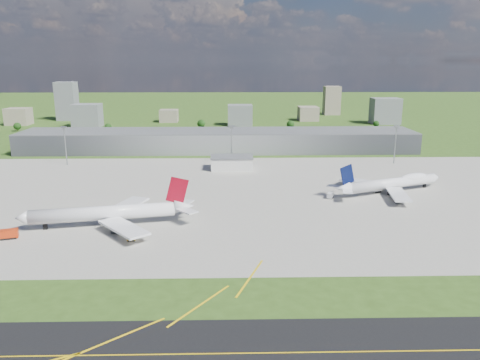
{
  "coord_description": "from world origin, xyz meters",
  "views": [
    {
      "loc": [
        8.62,
        -192.54,
        67.69
      ],
      "look_at": [
        13.81,
        36.72,
        9.0
      ],
      "focal_mm": 35.0,
      "sensor_mm": 36.0,
      "label": 1
    }
  ],
  "objects_px": {
    "tug_yellow": "(131,239)",
    "van_white_far": "(377,190)",
    "fire_truck": "(7,235)",
    "airliner_red_twin": "(110,213)",
    "van_white_near": "(330,195)",
    "airliner_blue_quad": "(392,183)"
  },
  "relations": [
    {
      "from": "tug_yellow",
      "to": "van_white_far",
      "type": "xyz_separation_m",
      "value": [
        116.17,
        66.31,
        0.4
      ]
    },
    {
      "from": "tug_yellow",
      "to": "airliner_red_twin",
      "type": "bearing_deg",
      "value": 114.98
    },
    {
      "from": "fire_truck",
      "to": "van_white_near",
      "type": "distance_m",
      "value": 148.13
    },
    {
      "from": "airliner_blue_quad",
      "to": "van_white_far",
      "type": "relative_size",
      "value": 12.49
    },
    {
      "from": "fire_truck",
      "to": "van_white_far",
      "type": "distance_m",
      "value": 176.73
    },
    {
      "from": "tug_yellow",
      "to": "van_white_far",
      "type": "relative_size",
      "value": 0.64
    },
    {
      "from": "airliner_blue_quad",
      "to": "fire_truck",
      "type": "distance_m",
      "value": 184.27
    },
    {
      "from": "tug_yellow",
      "to": "van_white_near",
      "type": "xyz_separation_m",
      "value": [
        89.31,
        56.48,
        0.59
      ]
    },
    {
      "from": "fire_truck",
      "to": "airliner_blue_quad",
      "type": "bearing_deg",
      "value": 3.08
    },
    {
      "from": "fire_truck",
      "to": "van_white_near",
      "type": "height_order",
      "value": "fire_truck"
    },
    {
      "from": "airliner_red_twin",
      "to": "airliner_blue_quad",
      "type": "xyz_separation_m",
      "value": [
        136.3,
        48.13,
        -0.38
      ]
    },
    {
      "from": "van_white_near",
      "to": "van_white_far",
      "type": "distance_m",
      "value": 28.6
    },
    {
      "from": "airliner_red_twin",
      "to": "fire_truck",
      "type": "relative_size",
      "value": 8.15
    },
    {
      "from": "fire_truck",
      "to": "van_white_near",
      "type": "xyz_separation_m",
      "value": [
        138.31,
        53.04,
        -0.4
      ]
    },
    {
      "from": "airliner_blue_quad",
      "to": "van_white_far",
      "type": "bearing_deg",
      "value": 158.99
    },
    {
      "from": "tug_yellow",
      "to": "van_white_far",
      "type": "height_order",
      "value": "van_white_far"
    },
    {
      "from": "airliner_red_twin",
      "to": "van_white_far",
      "type": "relative_size",
      "value": 13.93
    },
    {
      "from": "airliner_red_twin",
      "to": "airliner_blue_quad",
      "type": "distance_m",
      "value": 144.55
    },
    {
      "from": "van_white_far",
      "to": "airliner_blue_quad",
      "type": "bearing_deg",
      "value": -20.78
    },
    {
      "from": "fire_truck",
      "to": "van_white_far",
      "type": "height_order",
      "value": "fire_truck"
    },
    {
      "from": "fire_truck",
      "to": "van_white_far",
      "type": "bearing_deg",
      "value": 3.91
    },
    {
      "from": "airliner_blue_quad",
      "to": "tug_yellow",
      "type": "xyz_separation_m",
      "value": [
        -124.13,
        -66.48,
        -4.09
      ]
    }
  ]
}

